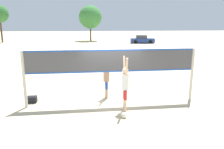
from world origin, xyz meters
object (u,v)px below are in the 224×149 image
(volleyball_net, at_px, (112,66))
(player_blocker, at_px, (106,77))
(tree_right_cluster, at_px, (90,17))
(player_spiker, at_px, (125,83))
(volleyball, at_px, (124,115))
(parked_car_near, at_px, (142,40))
(gear_bag, at_px, (32,99))

(volleyball_net, distance_m, player_blocker, 1.04)
(player_blocker, relative_size, tree_right_cluster, 0.28)
(player_spiker, relative_size, volleyball, 10.21)
(volleyball_net, bearing_deg, player_spiker, -65.76)
(tree_right_cluster, bearing_deg, player_blocker, -90.80)
(player_spiker, xyz_separation_m, parked_car_near, (9.09, 31.15, -0.54))
(gear_bag, bearing_deg, player_spiker, -20.32)
(player_spiker, bearing_deg, player_blocker, 18.73)
(player_spiker, bearing_deg, volleyball_net, 24.24)
(volleyball, height_order, gear_bag, gear_bag)
(parked_car_near, bearing_deg, player_spiker, -98.37)
(tree_right_cluster, bearing_deg, gear_bag, -96.10)
(tree_right_cluster, bearing_deg, player_spiker, -89.90)
(volleyball_net, relative_size, player_spiker, 3.35)
(volleyball_net, bearing_deg, tree_right_cluster, 89.47)
(volleyball_net, xyz_separation_m, player_blocker, (-0.17, 0.79, -0.66))
(player_spiker, xyz_separation_m, volleyball, (-0.16, -0.68, -1.07))
(player_blocker, relative_size, parked_car_near, 0.44)
(volleyball, bearing_deg, volleyball_net, 98.84)
(player_blocker, xyz_separation_m, tree_right_cluster, (0.51, 36.53, 3.77))
(player_spiker, distance_m, volleyball, 1.28)
(player_blocker, height_order, tree_right_cluster, tree_right_cluster)
(player_spiker, distance_m, tree_right_cluster, 38.40)
(parked_car_near, relative_size, tree_right_cluster, 0.63)
(tree_right_cluster, bearing_deg, volleyball_net, -90.53)
(player_spiker, relative_size, tree_right_cluster, 0.31)
(parked_car_near, bearing_deg, tree_right_cluster, 150.20)
(volleyball_net, height_order, parked_car_near, volleyball_net)
(volleyball_net, distance_m, volleyball, 2.27)
(volleyball_net, height_order, gear_bag, volleyball_net)
(player_blocker, bearing_deg, volleyball, 9.85)
(player_spiker, height_order, volleyball, player_spiker)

